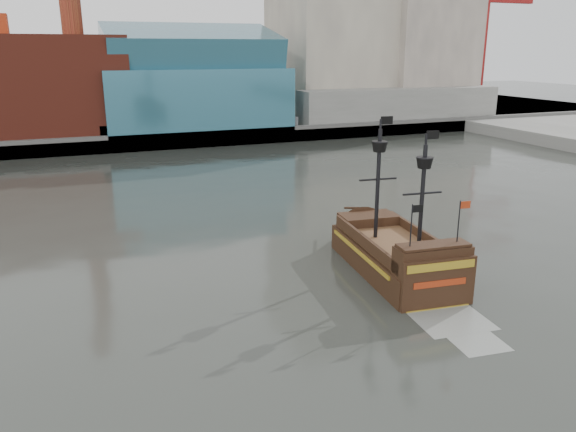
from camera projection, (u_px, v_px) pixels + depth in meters
name	position (u px, v px, depth m)	size (l,w,h in m)	color
ground	(306.00, 337.00, 30.34)	(400.00, 400.00, 0.00)	#252823
promenade_far	(122.00, 122.00, 111.92)	(220.00, 60.00, 2.00)	slate
seawall	(143.00, 143.00, 85.58)	(220.00, 1.00, 2.60)	#4C4C49
crane_a	(482.00, 30.00, 125.83)	(22.50, 4.00, 32.25)	slate
crane_b	(484.00, 47.00, 139.15)	(19.10, 4.00, 26.25)	slate
pirate_ship	(395.00, 259.00, 38.78)	(6.19, 15.70, 11.44)	black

